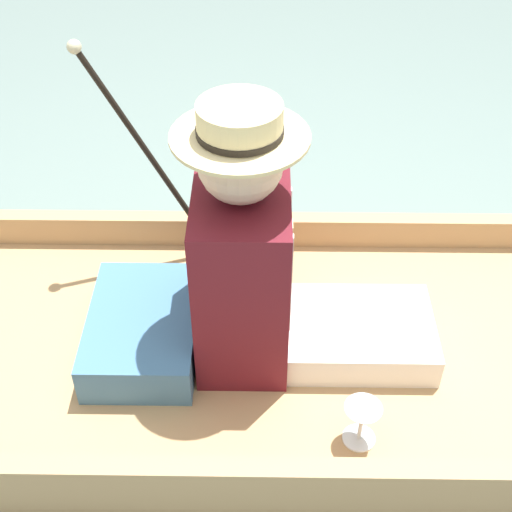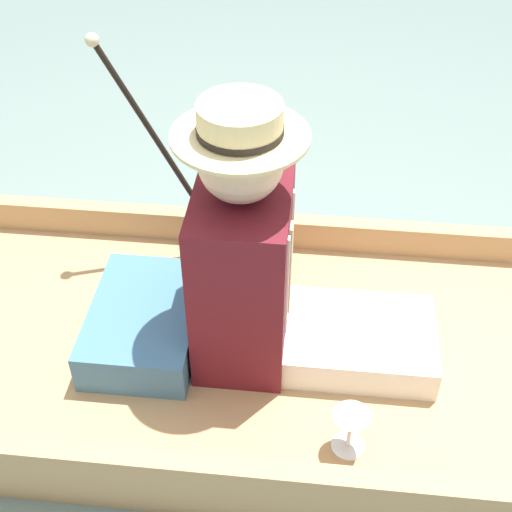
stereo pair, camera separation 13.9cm
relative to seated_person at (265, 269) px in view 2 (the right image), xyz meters
The scene contains 7 objects.
ground_plane 0.43m from the seated_person, 101.23° to the left, with size 16.00×16.00×0.00m, color slate.
punt_boat 0.37m from the seated_person, 101.23° to the left, with size 1.08×3.38×0.22m.
seat_cushion 0.46m from the seated_person, 89.75° to the right, with size 0.47×0.33×0.14m.
seated_person is the anchor object (origin of this frame).
teddy_bear 0.39m from the seated_person, 166.78° to the right, with size 0.26×0.15×0.37m.
wine_glass 0.49m from the seated_person, 37.69° to the left, with size 0.10×0.10×0.14m.
walking_cane 0.62m from the seated_person, 137.59° to the right, with size 0.04×0.42×0.82m.
Camera 2 is at (1.51, 0.11, 1.80)m, focal length 50.00 mm.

